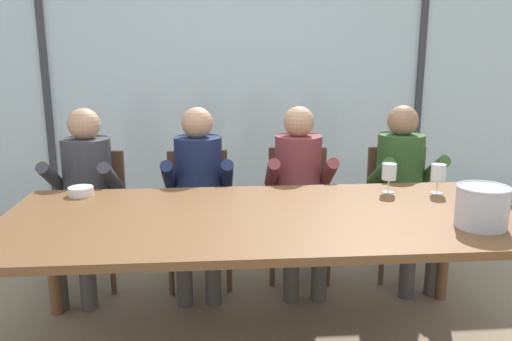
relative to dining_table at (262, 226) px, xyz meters
The scene contains 18 objects.
ground 1.22m from the dining_table, 90.00° to the left, with size 14.00×14.00×0.00m, color #847056.
window_glass_panel 2.50m from the dining_table, 90.00° to the left, with size 7.83×0.03×2.60m, color silver.
window_mullion_left 3.04m from the dining_table, 126.17° to the left, with size 0.06×0.06×2.60m, color #38383D.
window_mullion_right 3.04m from the dining_table, 53.83° to the left, with size 0.06×0.06×2.60m, color #38383D.
hillside_vineyard 6.81m from the dining_table, 90.00° to the left, with size 13.83×2.40×1.63m, color #568942.
dining_table is the anchor object (origin of this frame).
chair_near_curtain 1.49m from the dining_table, 137.36° to the left, with size 0.46×0.46×0.89m.
chair_left_of_center 1.03m from the dining_table, 110.23° to the left, with size 0.46×0.46×0.89m.
chair_center 1.08m from the dining_table, 70.61° to the left, with size 0.48×0.48×0.89m.
chair_right_of_center 1.47m from the dining_table, 41.96° to the left, with size 0.45×0.45×0.89m.
person_charcoal_jacket 1.37m from the dining_table, 142.23° to the left, with size 0.49×0.63×1.21m.
person_navy_polo 0.91m from the dining_table, 112.28° to the left, with size 0.46×0.61×1.21m.
person_maroon_top 0.91m from the dining_table, 68.32° to the left, with size 0.47×0.61×1.21m.
person_olive_shirt 1.36m from the dining_table, 38.40° to the left, with size 0.48×0.63×1.21m.
ice_bucket_primary 1.06m from the dining_table, 14.60° to the right, with size 0.25×0.25×0.20m.
tasting_bowl 1.10m from the dining_table, 156.23° to the left, with size 0.14×0.14×0.05m, color silver.
wine_glass_by_left_taster 1.12m from the dining_table, 16.80° to the left, with size 0.08×0.08×0.17m.
wine_glass_near_bucket 0.88m from the dining_table, 24.74° to the left, with size 0.08×0.08×0.17m.
Camera 1 is at (-0.23, -2.47, 1.57)m, focal length 35.91 mm.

